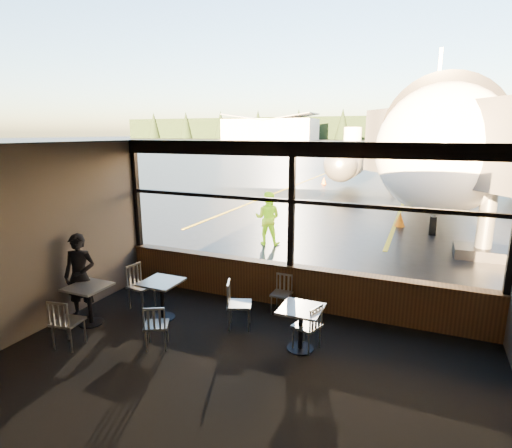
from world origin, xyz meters
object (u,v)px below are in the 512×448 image
Objects in this scene: jet_bridge at (468,174)px; chair_left_s at (68,322)px; cafe_table_near at (301,329)px; chair_mid_s at (156,325)px; cafe_table_mid at (162,300)px; cone_wing at (324,181)px; passenger at (80,276)px; cafe_table_left at (90,305)px; chair_near_w at (239,305)px; chair_near_e at (307,326)px; airliner at (440,98)px; chair_near_n at (281,294)px; cone_nose at (400,219)px; ground_crew at (268,218)px; chair_mid_w at (142,287)px.

jet_bridge is 12.33× the size of chair_left_s.
cafe_table_near is 0.93× the size of chair_mid_s.
chair_mid_s reaches higher than cafe_table_mid.
passenger is at bearing -88.54° from cone_wing.
cafe_table_left is 0.63m from passenger.
chair_left_s is (-0.85, -1.54, 0.06)m from cafe_table_mid.
cone_wing is at bearing 167.81° from chair_near_w.
passenger reaches higher than chair_near_e.
chair_near_w reaches higher than cafe_table_mid.
airliner is 21.73× the size of passenger.
jet_bridge reaches higher than chair_near_n.
cafe_table_left is 0.84× the size of chair_near_w.
chair_near_w is (-1.40, 0.25, 0.05)m from chair_near_e.
chair_mid_s reaches higher than cafe_table_left.
chair_left_s is at bearing -74.46° from passenger.
chair_near_n reaches higher than cafe_table_mid.
passenger is (-0.68, 0.97, 0.41)m from chair_left_s.
cafe_table_near reaches higher than cone_nose.
cafe_table_left is 0.86m from chair_left_s.
cafe_table_near is at bearing -12.96° from passenger.
passenger is (-4.43, -0.52, 0.48)m from cafe_table_near.
cafe_table_mid is 0.85× the size of chair_near_w.
jet_bridge is 10.69m from passenger.
jet_bridge reaches higher than cafe_table_left.
cafe_table_left is at bearing -44.99° from passenger.
airliner is at bearing -115.22° from ground_crew.
chair_mid_s is 1.45× the size of cone_nose.
cafe_table_mid is at bearing -129.17° from jet_bridge.
chair_left_s is 1.26m from passenger.
chair_left_s is 7.57m from ground_crew.
cone_nose is 1.13× the size of cone_wing.
chair_mid_w is (0.46, 0.99, 0.08)m from cafe_table_left.
ground_crew is 3.11× the size of cone_nose.
chair_mid_w is (-2.81, -0.93, 0.07)m from chair_near_n.
cone_nose is (-1.91, 3.36, -2.20)m from jet_bridge.
airliner is 39.59× the size of chair_mid_w.
cone_nose is (1.74, 9.26, -0.12)m from chair_near_n.
chair_mid_w reaches higher than cone_wing.
chair_near_n is at bearing 29.13° from cafe_table_mid.
cafe_table_mid reaches higher than cone_nose.
chair_near_w is 22.41m from cone_wing.
passenger is (-2.11, 0.39, 0.45)m from chair_mid_s.
chair_mid_s is 0.48× the size of passenger.
cafe_table_near is 10.54m from cone_nose.
jet_bridge is 7.97m from cafe_table_near.
chair_mid_w is 0.55× the size of passenger.
airliner is 9.01m from cone_wing.
jet_bridge is 9.79m from chair_mid_s.
cone_wing is (-2.12, 22.36, -0.15)m from cafe_table_mid.
chair_left_s is at bearing 130.86° from chair_near_e.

